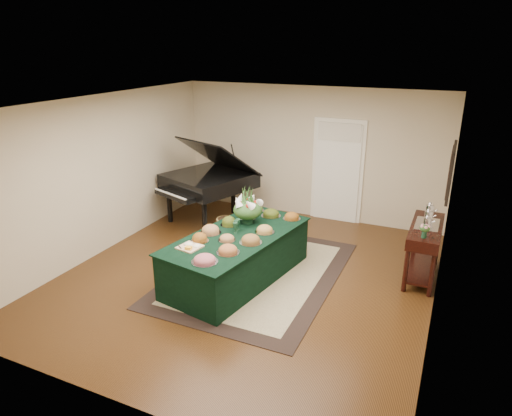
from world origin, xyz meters
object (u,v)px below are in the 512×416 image
at_px(buffet_table, 238,257).
at_px(floral_centerpiece, 248,206).
at_px(mahogany_sideboard, 425,237).
at_px(grand_piano, 209,180).

height_order(buffet_table, floral_centerpiece, floral_centerpiece).
xyz_separation_m(buffet_table, mahogany_sideboard, (2.61, 1.23, 0.30)).
bearing_deg(floral_centerpiece, mahogany_sideboard, 15.37).
relative_size(buffet_table, mahogany_sideboard, 1.99).
height_order(buffet_table, grand_piano, grand_piano).
bearing_deg(floral_centerpiece, grand_piano, 137.00).
bearing_deg(grand_piano, buffet_table, -50.35).
height_order(floral_centerpiece, grand_piano, grand_piano).
height_order(buffet_table, mahogany_sideboard, mahogany_sideboard).
bearing_deg(mahogany_sideboard, buffet_table, -154.69).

